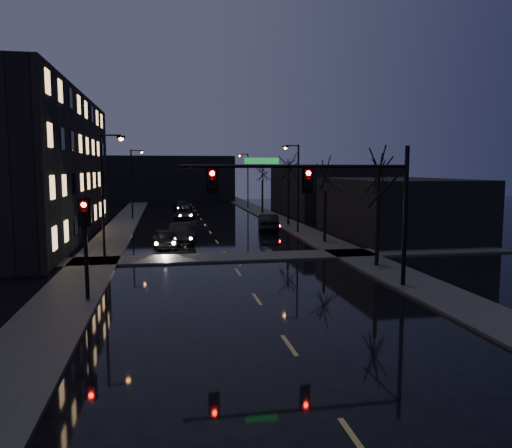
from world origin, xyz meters
name	(u,v)px	position (x,y,z in m)	size (l,w,h in m)	color
ground	(306,369)	(0.00, 0.00, 0.00)	(160.00, 160.00, 0.00)	black
sidewalk_left	(118,230)	(-8.50, 35.00, 0.06)	(3.00, 140.00, 0.12)	#2D2D2B
sidewalk_right	(292,226)	(8.50, 35.00, 0.06)	(3.00, 140.00, 0.12)	#2D2D2B
sidewalk_cross	(228,257)	(0.00, 18.50, 0.06)	(40.00, 3.00, 0.12)	#2D2D2B
apartment_block	(9,167)	(-16.50, 30.00, 6.00)	(12.00, 30.00, 12.00)	black
commercial_right_near	(397,208)	(15.50, 26.00, 2.50)	(10.00, 14.00, 5.00)	black
commercial_right_far	(331,191)	(17.00, 48.00, 3.00)	(12.00, 18.00, 6.00)	black
far_block	(171,179)	(-3.00, 78.00, 4.00)	(22.00, 10.00, 8.00)	black
signal_mast	(333,190)	(3.85, 9.00, 4.87)	(11.11, 0.41, 7.00)	black
signal_pole_left	(85,235)	(-7.50, 8.99, 3.01)	(0.35, 0.41, 4.53)	black
tree_near	(379,163)	(8.40, 14.00, 6.22)	(3.52, 3.52, 8.08)	black
tree_mid_a	(326,169)	(8.40, 24.00, 5.83)	(3.30, 3.30, 7.58)	black
tree_mid_b	(289,161)	(8.40, 36.00, 6.61)	(3.74, 3.74, 8.59)	black
tree_far	(262,167)	(8.40, 50.00, 6.06)	(3.43, 3.43, 7.88)	black
streetlight_l_near	(106,187)	(-7.58, 18.00, 4.77)	(1.53, 0.28, 8.00)	black
streetlight_l_far	(134,178)	(-7.58, 45.00, 4.77)	(1.53, 0.28, 8.00)	black
streetlight_r_mid	(296,181)	(7.58, 30.00, 4.77)	(1.53, 0.28, 8.00)	black
streetlight_r_far	(246,176)	(7.58, 58.00, 4.77)	(1.53, 0.28, 8.00)	black
oncoming_car_a	(165,239)	(-4.11, 23.71, 0.67)	(1.58, 3.94, 1.34)	black
oncoming_car_b	(182,233)	(-2.82, 25.84, 0.77)	(1.63, 4.67, 1.54)	black
oncoming_car_c	(185,214)	(-1.87, 44.42, 0.64)	(2.13, 4.62, 1.28)	black
oncoming_car_d	(182,206)	(-1.80, 55.25, 0.76)	(2.14, 5.27, 1.53)	black
lead_car	(268,222)	(5.49, 32.14, 0.80)	(1.70, 4.86, 1.60)	black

